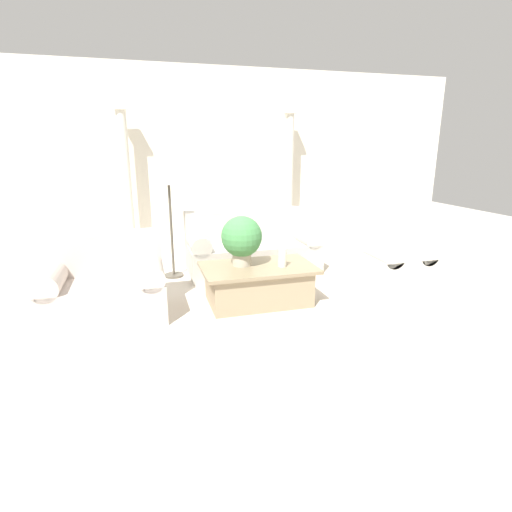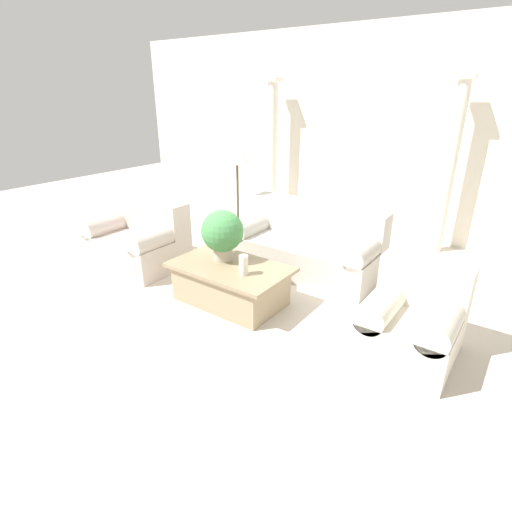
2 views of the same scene
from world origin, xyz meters
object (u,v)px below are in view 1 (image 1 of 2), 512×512
(floor_lamp, at_px, (169,184))
(armchair, at_px, (390,256))
(sofa_long, at_px, (252,247))
(potted_plant, at_px, (242,238))
(loveseat, at_px, (104,283))
(coffee_table, at_px, (258,284))

(floor_lamp, distance_m, armchair, 3.15)
(sofa_long, distance_m, floor_lamp, 1.50)
(sofa_long, relative_size, potted_plant, 3.26)
(loveseat, bearing_deg, potted_plant, -1.44)
(loveseat, height_order, coffee_table, loveseat)
(floor_lamp, height_order, armchair, floor_lamp)
(potted_plant, bearing_deg, loveseat, 178.56)
(coffee_table, xyz_separation_m, armchair, (1.94, 0.23, 0.13))
(sofa_long, height_order, potted_plant, potted_plant)
(loveseat, bearing_deg, coffee_table, -4.21)
(coffee_table, xyz_separation_m, floor_lamp, (-0.89, 1.26, 1.08))
(sofa_long, bearing_deg, floor_lamp, -178.98)
(loveseat, xyz_separation_m, coffee_table, (1.71, -0.13, -0.13))
(coffee_table, height_order, potted_plant, potted_plant)
(coffee_table, bearing_deg, armchair, 6.88)
(potted_plant, xyz_separation_m, armchair, (2.11, 0.15, -0.42))
(sofa_long, xyz_separation_m, loveseat, (-1.99, -1.16, 0.01))
(coffee_table, distance_m, potted_plant, 0.58)
(sofa_long, height_order, floor_lamp, floor_lamp)
(armchair, bearing_deg, coffee_table, -173.12)
(coffee_table, distance_m, armchair, 1.96)
(floor_lamp, bearing_deg, coffee_table, -54.90)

